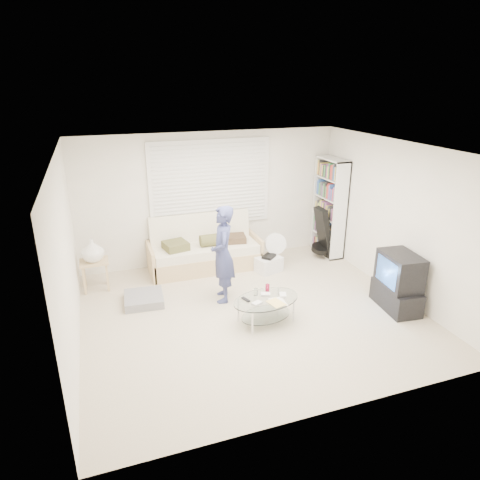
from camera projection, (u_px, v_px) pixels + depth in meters
name	position (u px, v px, depth m)	size (l,w,h in m)	color
ground	(251.00, 313.00, 6.60)	(5.00, 5.00, 0.00)	tan
room_shell	(241.00, 203.00, 6.45)	(5.02, 4.52, 2.51)	white
window_blinds	(211.00, 183.00, 8.00)	(2.32, 0.08, 1.62)	silver
futon_sofa	(204.00, 251.00, 8.06)	(2.07, 0.84, 1.01)	tan
grey_floor_pillow	(144.00, 299.00, 6.87)	(0.60, 0.60, 0.14)	slate
side_table	(93.00, 252.00, 7.10)	(0.46, 0.37, 0.92)	tan
bookshelf	(329.00, 207.00, 8.53)	(0.31, 0.82, 1.96)	white
guitar_case	(323.00, 236.00, 8.49)	(0.39, 0.38, 1.02)	black
floor_fan	(275.00, 247.00, 8.08)	(0.42, 0.28, 0.69)	white
storage_bin	(269.00, 264.00, 7.97)	(0.54, 0.45, 0.32)	white
tv_unit	(398.00, 282.00, 6.59)	(0.53, 0.87, 0.91)	black
coffee_table	(266.00, 303.00, 6.25)	(1.13, 0.83, 0.50)	silver
standing_person	(223.00, 254.00, 6.74)	(0.58, 0.38, 1.58)	navy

